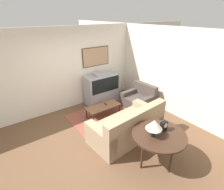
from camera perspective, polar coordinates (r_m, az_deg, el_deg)
The scene contains 12 objects.
ground_plane at distance 4.82m, azimuth -3.80°, elevation -13.84°, with size 12.00×12.00×0.00m, color brown.
wall_back at distance 5.92m, azimuth -15.43°, elevation 7.82°, with size 12.00×0.10×2.70m.
wall_right at distance 5.84m, azimuth 18.16°, elevation 7.20°, with size 0.06×12.00×2.70m.
area_rug at distance 5.65m, azimuth -2.94°, elevation -7.23°, with size 1.97×1.64×0.01m.
tv at distance 6.38m, azimuth -3.34°, elevation 2.16°, with size 1.23×0.55×1.14m.
couch at distance 4.68m, azimuth 5.13°, elevation -10.28°, with size 2.04×1.13×0.94m.
armchair at distance 6.20m, azimuth 8.84°, elevation -1.62°, with size 0.89×1.01×0.80m.
coffee_table at distance 5.52m, azimuth -2.89°, elevation -3.93°, with size 1.09×0.51×0.39m.
console_table at distance 3.88m, azimuth 15.05°, elevation -12.94°, with size 1.13×1.13×0.76m.
table_lamp at distance 3.61m, azimuth 13.65°, elevation -9.39°, with size 0.33×0.33×0.37m.
mantel_clock at distance 3.92m, azimuth 16.55°, elevation -9.66°, with size 0.15×0.10×0.21m.
remote at distance 5.60m, azimuth -2.21°, elevation -2.88°, with size 0.08×0.17×0.02m.
Camera 1 is at (-1.97, -3.19, 3.03)m, focal length 28.00 mm.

